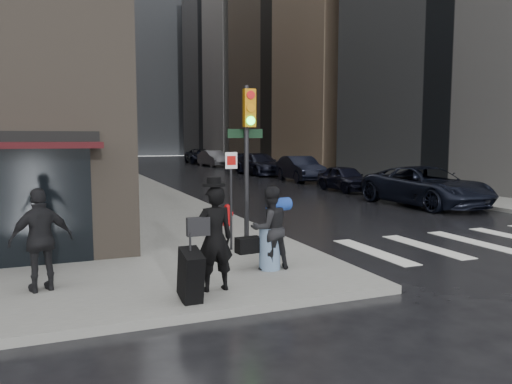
# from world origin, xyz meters

# --- Properties ---
(ground) EXTENTS (140.00, 140.00, 0.00)m
(ground) POSITION_xyz_m (0.00, 0.00, 0.00)
(ground) COLOR black
(ground) RESTS_ON ground
(sidewalk_left) EXTENTS (4.00, 50.00, 0.15)m
(sidewalk_left) POSITION_xyz_m (0.00, 27.00, 0.07)
(sidewalk_left) COLOR slate
(sidewalk_left) RESTS_ON ground
(sidewalk_right) EXTENTS (3.00, 50.00, 0.15)m
(sidewalk_right) POSITION_xyz_m (13.50, 27.00, 0.07)
(sidewalk_right) COLOR slate
(sidewalk_right) RESTS_ON ground
(crosswalk) EXTENTS (8.50, 3.00, 0.01)m
(crosswalk) POSITION_xyz_m (7.50, 1.00, 0.00)
(crosswalk) COLOR silver
(crosswalk) RESTS_ON ground
(bldg_right_far) EXTENTS (22.00, 20.00, 25.00)m
(bldg_right_far) POSITION_xyz_m (26.00, 58.00, 12.50)
(bldg_right_far) COLOR slate
(bldg_right_far) RESTS_ON ground
(bldg_distant) EXTENTS (40.00, 12.00, 32.00)m
(bldg_distant) POSITION_xyz_m (6.00, 78.00, 16.00)
(bldg_distant) COLOR slate
(bldg_distant) RESTS_ON ground
(man_overcoat) EXTENTS (1.04, 1.02, 2.01)m
(man_overcoat) POSITION_xyz_m (-1.31, -1.10, 0.99)
(man_overcoat) COLOR black
(man_overcoat) RESTS_ON ground
(man_jeans) EXTENTS (1.22, 0.72, 1.68)m
(man_jeans) POSITION_xyz_m (0.24, -0.06, 0.99)
(man_jeans) COLOR black
(man_jeans) RESTS_ON ground
(man_greycoat) EXTENTS (1.13, 0.70, 1.79)m
(man_greycoat) POSITION_xyz_m (-3.96, 0.08, 1.05)
(man_greycoat) COLOR black
(man_greycoat) RESTS_ON ground
(traffic_light) EXTENTS (0.96, 0.44, 3.85)m
(traffic_light) POSITION_xyz_m (0.46, 1.81, 2.64)
(traffic_light) COLOR black
(traffic_light) RESTS_ON ground
(fire_hydrant) EXTENTS (0.38, 0.29, 0.66)m
(fire_hydrant) POSITION_xyz_m (1.08, 5.07, 0.44)
(fire_hydrant) COLOR #9C090B
(fire_hydrant) RESTS_ON ground
(parked_car_0) EXTENTS (2.99, 5.98, 1.62)m
(parked_car_0) POSITION_xyz_m (10.46, 7.27, 0.81)
(parked_car_0) COLOR black
(parked_car_0) RESTS_ON ground
(parked_car_1) EXTENTS (1.73, 4.03, 1.36)m
(parked_car_1) POSITION_xyz_m (10.51, 13.60, 0.68)
(parked_car_1) COLOR black
(parked_car_1) RESTS_ON ground
(parked_car_2) EXTENTS (2.07, 5.07, 1.63)m
(parked_car_2) POSITION_xyz_m (11.07, 19.94, 0.82)
(parked_car_2) COLOR black
(parked_car_2) RESTS_ON ground
(parked_car_3) EXTENTS (2.56, 5.75, 1.64)m
(parked_car_3) POSITION_xyz_m (10.77, 26.27, 0.82)
(parked_car_3) COLOR black
(parked_car_3) RESTS_ON ground
(parked_car_4) EXTENTS (1.87, 4.43, 1.49)m
(parked_car_4) POSITION_xyz_m (11.45, 32.60, 0.75)
(parked_car_4) COLOR black
(parked_car_4) RESTS_ON ground
(parked_car_5) EXTENTS (2.13, 4.94, 1.58)m
(parked_car_5) POSITION_xyz_m (10.96, 38.93, 0.79)
(parked_car_5) COLOR #4B4C50
(parked_car_5) RESTS_ON ground
(parked_car_6) EXTENTS (3.07, 5.97, 1.61)m
(parked_car_6) POSITION_xyz_m (11.32, 45.27, 0.81)
(parked_car_6) COLOR black
(parked_car_6) RESTS_ON ground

